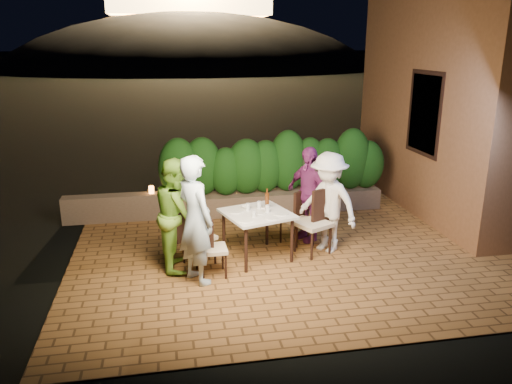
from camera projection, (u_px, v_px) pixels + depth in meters
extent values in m
plane|color=black|center=(296.00, 259.00, 7.88)|extent=(400.00, 400.00, 0.00)
cube|color=brown|center=(289.00, 250.00, 8.36)|extent=(7.00, 6.00, 0.15)
cube|color=brown|center=(452.00, 83.00, 9.66)|extent=(1.60, 5.00, 5.00)
cube|color=black|center=(426.00, 113.00, 9.20)|extent=(0.08, 1.00, 1.40)
cube|color=black|center=(425.00, 113.00, 9.20)|extent=(0.06, 1.15, 1.55)
cube|color=brown|center=(277.00, 201.00, 10.01)|extent=(4.20, 0.55, 0.40)
cube|color=brown|center=(123.00, 207.00, 9.47)|extent=(2.20, 0.30, 0.50)
ellipsoid|color=black|center=(193.00, 99.00, 65.86)|extent=(52.00, 40.00, 22.00)
cylinder|color=white|center=(246.00, 220.00, 7.32)|extent=(0.24, 0.24, 0.01)
cylinder|color=white|center=(236.00, 211.00, 7.70)|extent=(0.24, 0.24, 0.01)
cylinder|color=white|center=(281.00, 214.00, 7.60)|extent=(0.24, 0.24, 0.01)
cylinder|color=white|center=(265.00, 207.00, 7.92)|extent=(0.21, 0.21, 0.01)
cylinder|color=white|center=(259.00, 212.00, 7.65)|extent=(0.20, 0.20, 0.01)
cylinder|color=white|center=(271.00, 218.00, 7.41)|extent=(0.20, 0.20, 0.01)
cylinder|color=silver|center=(254.00, 214.00, 7.47)|extent=(0.06, 0.06, 0.10)
cylinder|color=silver|center=(248.00, 207.00, 7.73)|extent=(0.07, 0.07, 0.12)
cylinder|color=silver|center=(267.00, 209.00, 7.66)|extent=(0.07, 0.07, 0.12)
cylinder|color=silver|center=(259.00, 205.00, 7.83)|extent=(0.07, 0.07, 0.12)
imported|color=white|center=(246.00, 207.00, 7.86)|extent=(0.21, 0.21, 0.04)
imported|color=#ACC8DD|center=(195.00, 220.00, 6.86)|extent=(0.72, 0.80, 1.83)
imported|color=#8ACE40|center=(178.00, 214.00, 7.33)|extent=(0.65, 0.83, 1.68)
imported|color=white|center=(328.00, 203.00, 7.93)|extent=(1.11, 1.20, 1.63)
imported|color=#7D2973|center=(308.00, 194.00, 8.40)|extent=(0.80, 1.02, 1.62)
cylinder|color=orange|center=(151.00, 190.00, 9.48)|extent=(0.10, 0.10, 0.14)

